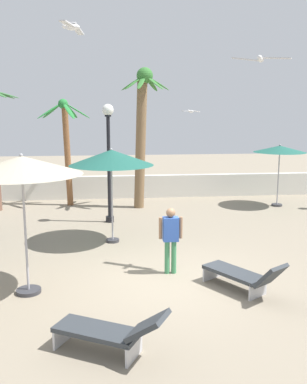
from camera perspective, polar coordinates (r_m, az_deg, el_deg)
The scene contains 14 objects.
ground_plane at distance 10.30m, azimuth 2.06°, elevation -11.12°, with size 56.00×56.00×0.00m, color gray.
boundary_wall at distance 19.24m, azimuth -2.01°, elevation 0.72°, with size 25.20×0.30×0.99m, color silver.
patio_umbrella_0 at distance 9.16m, azimuth -16.90°, elevation 3.20°, with size 2.46×2.46×2.97m.
patio_umbrella_2 at distance 12.47m, azimuth -5.56°, elevation 4.47°, with size 2.43×2.43×2.77m.
patio_umbrella_3 at distance 18.00m, azimuth 16.22°, elevation 5.33°, with size 2.06×2.06×2.50m.
palm_tree_0 at distance 17.77m, azimuth -11.39°, elevation 6.81°, with size 2.07×1.99×4.26m.
palm_tree_2 at distance 16.99m, azimuth -1.54°, elevation 8.89°, with size 1.88×1.88×5.42m.
lamp_post_0 at distance 14.78m, azimuth -5.91°, elevation 5.74°, with size 0.39×0.39×4.03m.
lounge_chair_0 at distance 7.24m, azimuth -5.69°, elevation -17.65°, with size 1.91×1.39×0.84m.
lounge_chair_1 at distance 9.60m, azimuth 11.67°, elevation -10.55°, with size 1.49×1.88×0.83m.
guest_0 at distance 10.25m, azimuth 2.26°, elevation -5.58°, with size 0.56×0.24×1.59m.
seagull_0 at distance 20.96m, azimuth 4.91°, elevation 10.51°, with size 0.99×0.63×0.14m.
seagull_1 at distance 10.35m, azimuth 13.88°, elevation 16.57°, with size 1.21×0.76×0.14m.
seagull_2 at distance 9.58m, azimuth -10.72°, elevation 20.52°, with size 0.44×1.07×0.18m.
Camera 1 is at (-1.41, -9.46, 3.83)m, focal length 40.69 mm.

